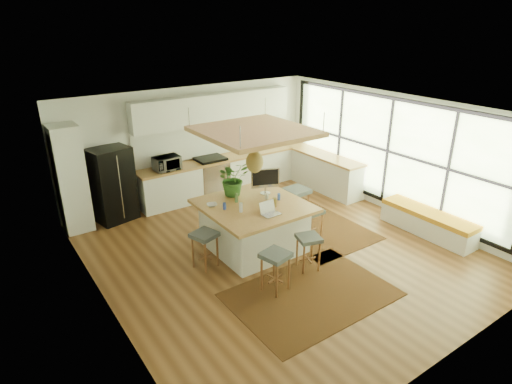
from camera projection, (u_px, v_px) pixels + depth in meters
floor at (279, 250)px, 8.34m from camera, size 7.00×7.00×0.00m
ceiling at (282, 112)px, 7.31m from camera, size 7.00×7.00×0.00m
wall_back at (193, 142)px, 10.48m from camera, size 6.50×0.00×6.50m
wall_front at (459, 273)px, 5.17m from camera, size 6.50×0.00×6.50m
wall_left at (100, 233)px, 6.11m from camera, size 0.00×7.00×7.00m
wall_right at (396, 155)px, 9.54m from camera, size 0.00×7.00×7.00m
window_wall at (395, 153)px, 9.51m from camera, size 0.10×6.20×2.60m
pantry at (71, 179)px, 8.77m from camera, size 0.55×0.60×2.25m
back_counter_base at (220, 177)px, 10.88m from camera, size 4.20×0.60×0.88m
back_counter_top at (219, 159)px, 10.70m from camera, size 4.24×0.64×0.05m
backsplash at (213, 139)px, 10.76m from camera, size 4.20×0.02×0.80m
upper_cabinets at (215, 108)px, 10.33m from camera, size 4.20×0.34×0.70m
range at (211, 176)px, 10.72m from camera, size 0.76×0.62×1.00m
right_counter_base at (321, 171)px, 11.24m from camera, size 0.60×2.50×0.88m
right_counter_top at (322, 155)px, 11.06m from camera, size 0.64×2.54×0.05m
window_bench at (428, 222)px, 8.89m from camera, size 0.52×2.00×0.50m
ceiling_panel at (255, 146)px, 7.70m from camera, size 1.86×1.86×0.80m
rug_near at (311, 294)px, 7.01m from camera, size 2.60×1.80×0.01m
rug_right at (311, 226)px, 9.28m from camera, size 1.80×2.60×0.01m
fridge at (112, 180)px, 9.27m from camera, size 0.93×0.79×1.65m
island at (254, 226)px, 8.27m from camera, size 1.85×1.85×0.93m
stool_near_left at (275, 271)px, 7.00m from camera, size 0.50×0.50×0.70m
stool_near_right at (308, 251)px, 7.60m from camera, size 0.48×0.48×0.66m
stool_right_front at (311, 224)px, 8.59m from camera, size 0.41×0.41×0.68m
stool_right_back at (296, 208)px, 9.32m from camera, size 0.50×0.50×0.80m
stool_left_side at (205, 249)px, 7.66m from camera, size 0.51×0.51×0.69m
laptop at (271, 209)px, 7.61m from camera, size 0.35×0.37×0.25m
monitor at (265, 181)px, 8.46m from camera, size 0.61×0.41×0.53m
microwave at (167, 162)px, 9.82m from camera, size 0.60×0.35×0.39m
island_plant at (233, 182)px, 8.41m from camera, size 0.64×0.70×0.54m
island_bowl at (212, 205)px, 7.99m from camera, size 0.25×0.25×0.05m
island_bottle_0 at (226, 204)px, 7.84m from camera, size 0.07×0.07×0.19m
island_bottle_1 at (240, 207)px, 7.73m from camera, size 0.07×0.07×0.19m
island_bottle_2 at (274, 202)px, 7.96m from camera, size 0.07×0.07×0.19m
island_bottle_3 at (267, 194)px, 8.27m from camera, size 0.07×0.07×0.19m
island_bottle_4 at (237, 198)px, 8.14m from camera, size 0.07×0.07×0.19m
island_bottle_5 at (278, 195)px, 8.24m from camera, size 0.07×0.07×0.19m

